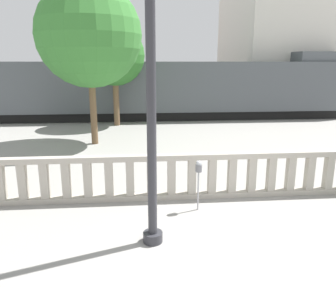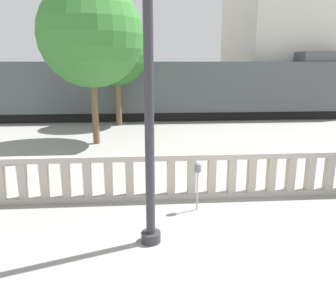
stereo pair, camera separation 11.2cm
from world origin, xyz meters
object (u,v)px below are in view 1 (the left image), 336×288
at_px(tree_left, 89,35).
at_px(tree_right, 115,56).
at_px(lamppost, 151,88).
at_px(train_near, 118,89).
at_px(parking_meter, 199,171).
at_px(train_far, 181,78).

bearing_deg(tree_left, tree_right, 80.88).
distance_m(lamppost, train_near, 14.97).
bearing_deg(train_near, lamppost, -84.11).
bearing_deg(lamppost, tree_right, 96.76).
xyz_separation_m(lamppost, parking_meter, (1.14, 1.36, -2.04)).
distance_m(lamppost, tree_right, 12.77).
xyz_separation_m(lamppost, train_near, (-1.53, 14.84, -1.18)).
distance_m(train_near, tree_left, 7.06).
bearing_deg(tree_right, train_near, 90.80).
bearing_deg(train_near, train_far, 67.49).
height_order(lamppost, train_near, lamppost).
xyz_separation_m(tree_left, tree_right, (0.69, 4.30, -0.73)).
bearing_deg(tree_left, lamppost, -75.30).
bearing_deg(lamppost, parking_meter, 49.95).
bearing_deg(train_far, tree_right, -109.59).
bearing_deg(train_far, tree_left, -107.45).
height_order(parking_meter, train_near, train_near).
distance_m(parking_meter, train_far, 27.44).
distance_m(train_far, tree_left, 21.40).
height_order(parking_meter, train_far, train_far).
relative_size(lamppost, tree_right, 1.09).
bearing_deg(tree_right, parking_meter, -76.82).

